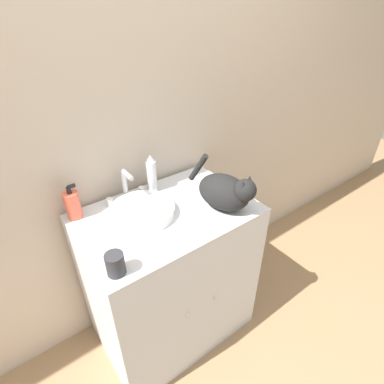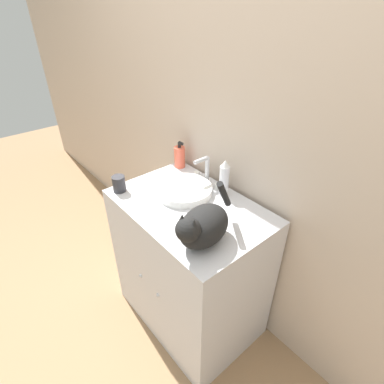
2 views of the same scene
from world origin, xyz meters
The scene contains 9 objects.
ground_plane centered at (0.00, 0.00, 0.00)m, with size 8.00×8.00×0.00m, color #997551.
wall_back centered at (0.00, 0.59, 1.25)m, with size 6.00×0.05×2.50m.
vanity_cabinet centered at (0.00, 0.27, 0.43)m, with size 0.81×0.56×0.86m.
sink_basin centered at (-0.10, 0.32, 0.88)m, with size 0.29×0.29×0.04m.
faucet centered at (-0.10, 0.47, 0.94)m, with size 0.20×0.11×0.17m.
cat centered at (0.24, 0.14, 0.95)m, with size 0.23×0.37×0.24m.
soap_bottle centered at (-0.35, 0.49, 0.93)m, with size 0.07×0.07×0.17m.
spray_bottle centered at (0.04, 0.47, 0.96)m, with size 0.05×0.05×0.20m.
cup centered at (-0.34, 0.07, 0.91)m, with size 0.07×0.07×0.09m.
Camera 2 is at (0.94, -0.50, 1.73)m, focal length 28.00 mm.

